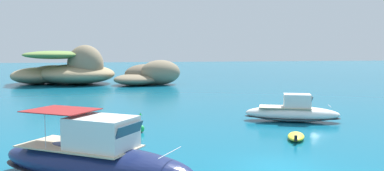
% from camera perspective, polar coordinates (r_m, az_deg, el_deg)
% --- Properties ---
extents(ground_plane, '(400.00, 400.00, 0.00)m').
position_cam_1_polar(ground_plane, '(21.15, 12.67, -11.56)').
color(ground_plane, '#0C5B7A').
extents(islet_large, '(21.12, 19.97, 7.13)m').
position_cam_1_polar(islet_large, '(75.60, -17.91, 2.03)').
color(islet_large, '#84755B').
rests_on(islet_large, ground).
extents(islet_small, '(14.37, 11.55, 4.42)m').
position_cam_1_polar(islet_small, '(70.74, -6.20, 1.57)').
color(islet_small, '#84755B').
rests_on(islet_small, ground).
extents(motorboat_navy, '(10.15, 8.65, 3.24)m').
position_cam_1_polar(motorboat_navy, '(18.75, -14.14, -10.48)').
color(motorboat_navy, navy).
rests_on(motorboat_navy, ground).
extents(motorboat_white, '(8.31, 5.50, 2.37)m').
position_cam_1_polar(motorboat_white, '(34.46, 14.47, -3.81)').
color(motorboat_white, white).
rests_on(motorboat_white, ground).
extents(dinghy_tender, '(2.22, 2.81, 0.58)m').
position_cam_1_polar(dinghy_tender, '(27.65, 14.96, -7.19)').
color(dinghy_tender, yellow).
rests_on(dinghy_tender, ground).
extents(channel_buoy, '(0.56, 0.56, 1.48)m').
position_cam_1_polar(channel_buoy, '(29.29, -7.51, -6.15)').
color(channel_buoy, green).
rests_on(channel_buoy, ground).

